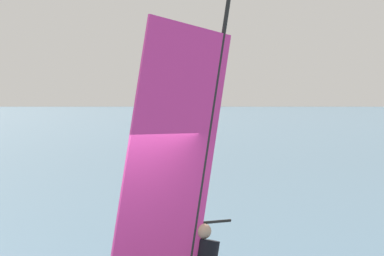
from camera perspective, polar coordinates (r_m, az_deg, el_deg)
name	(u,v)px	position (r m, az deg, el deg)	size (l,w,h in m)	color
windsurfer	(198,240)	(12.02, 0.38, -7.29)	(2.83, 2.17, 4.55)	white
cargo_ship	(194,98)	(881.06, 0.15, 1.93)	(45.10, 200.90, 37.76)	#3F444C
distant_headland	(286,96)	(1551.33, 6.12, 2.11)	(1201.87, 453.97, 35.97)	#60665B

